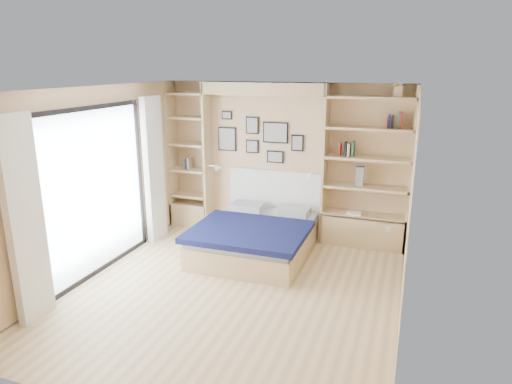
% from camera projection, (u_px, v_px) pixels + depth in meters
% --- Properties ---
extents(ground, '(4.50, 4.50, 0.00)m').
position_uv_depth(ground, '(234.00, 291.00, 5.77)').
color(ground, beige).
rests_on(ground, ground).
extents(room_shell, '(4.50, 4.50, 4.50)m').
position_uv_depth(room_shell, '(247.00, 179.00, 6.99)').
color(room_shell, '#D4B184').
rests_on(room_shell, ground).
extents(bed, '(1.64, 2.00, 1.07)m').
position_uv_depth(bed, '(257.00, 236.00, 6.88)').
color(bed, tan).
rests_on(bed, ground).
extents(photo_gallery, '(1.48, 0.02, 0.82)m').
position_uv_depth(photo_gallery, '(258.00, 137.00, 7.51)').
color(photo_gallery, black).
rests_on(photo_gallery, ground).
extents(reading_lamps, '(1.92, 0.12, 0.15)m').
position_uv_depth(reading_lamps, '(262.00, 171.00, 7.39)').
color(reading_lamps, silver).
rests_on(reading_lamps, ground).
extents(shelf_decor, '(3.52, 0.23, 2.03)m').
position_uv_depth(shelf_decor, '(350.00, 139.00, 6.86)').
color(shelf_decor, '#A51E1E').
rests_on(shelf_decor, ground).
extents(deck, '(3.20, 4.00, 0.05)m').
position_uv_depth(deck, '(14.00, 253.00, 6.92)').
color(deck, '#736955').
rests_on(deck, ground).
extents(deck_chair, '(0.58, 0.85, 0.80)m').
position_uv_depth(deck_chair, '(51.00, 212.00, 7.63)').
color(deck_chair, tan).
rests_on(deck_chair, ground).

